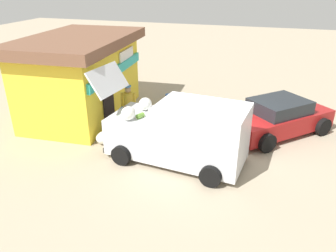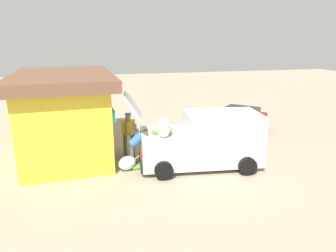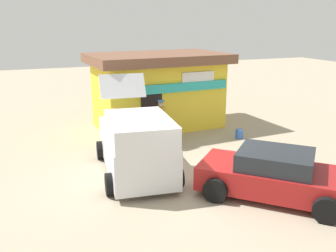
{
  "view_description": "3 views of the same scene",
  "coord_description": "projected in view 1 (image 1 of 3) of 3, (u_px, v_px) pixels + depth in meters",
  "views": [
    {
      "loc": [
        -10.12,
        -1.13,
        5.45
      ],
      "look_at": [
        -0.64,
        1.82,
        0.86
      ],
      "focal_mm": 35.1,
      "sensor_mm": 36.0,
      "label": 1
    },
    {
      "loc": [
        -10.97,
        5.0,
        4.52
      ],
      "look_at": [
        0.39,
        2.18,
        1.13
      ],
      "focal_mm": 32.07,
      "sensor_mm": 36.0,
      "label": 2
    },
    {
      "loc": [
        -4.34,
        -9.33,
        4.68
      ],
      "look_at": [
        0.21,
        2.18,
        1.15
      ],
      "focal_mm": 39.83,
      "sensor_mm": 36.0,
      "label": 3
    }
  ],
  "objects": [
    {
      "name": "customer_bending",
      "position": [
        120.0,
        119.0,
        11.41
      ],
      "size": [
        0.61,
        0.75,
        1.43
      ],
      "color": "#4C4C51",
      "rests_on": "ground_plane"
    },
    {
      "name": "storefront_bar",
      "position": [
        82.0,
        75.0,
        13.43
      ],
      "size": [
        6.13,
        4.02,
        3.27
      ],
      "color": "yellow",
      "rests_on": "ground_plane"
    },
    {
      "name": "ground_plane",
      "position": [
        224.0,
        148.0,
        11.36
      ],
      "size": [
        60.0,
        60.0,
        0.0
      ],
      "primitive_type": "plane",
      "color": "tan"
    },
    {
      "name": "unloaded_banana_pile",
      "position": [
        107.0,
        138.0,
        11.55
      ],
      "size": [
        0.91,
        0.92,
        0.48
      ],
      "color": "silver",
      "rests_on": "ground_plane"
    },
    {
      "name": "parked_sedan",
      "position": [
        278.0,
        117.0,
        12.18
      ],
      "size": [
        4.09,
        4.09,
        1.32
      ],
      "color": "maroon",
      "rests_on": "ground_plane"
    },
    {
      "name": "delivery_van",
      "position": [
        181.0,
        133.0,
        10.2
      ],
      "size": [
        2.58,
        4.99,
        2.78
      ],
      "color": "silver",
      "rests_on": "ground_plane"
    },
    {
      "name": "vendor_standing",
      "position": [
        129.0,
        104.0,
        12.44
      ],
      "size": [
        0.43,
        0.54,
        1.72
      ],
      "color": "#726047",
      "rests_on": "ground_plane"
    },
    {
      "name": "paint_bucket",
      "position": [
        169.0,
        98.0,
        15.38
      ],
      "size": [
        0.31,
        0.31,
        0.37
      ],
      "primitive_type": "cylinder",
      "color": "blue",
      "rests_on": "ground_plane"
    }
  ]
}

